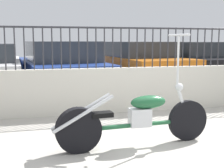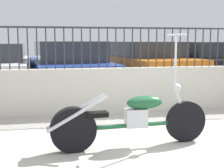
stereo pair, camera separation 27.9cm
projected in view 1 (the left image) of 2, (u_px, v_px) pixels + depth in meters
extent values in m
plane|color=#ADA89E|center=(188.00, 154.00, 3.84)|extent=(40.00, 40.00, 0.00)
cube|color=beige|center=(129.00, 89.00, 6.14)|extent=(9.29, 0.18, 0.87)
cylinder|color=#2D2D33|center=(5.00, 48.00, 5.47)|extent=(0.02, 0.02, 0.78)
cylinder|color=#2D2D33|center=(15.00, 48.00, 5.51)|extent=(0.02, 0.02, 0.78)
cylinder|color=#2D2D33|center=(24.00, 48.00, 5.55)|extent=(0.02, 0.02, 0.78)
cylinder|color=#2D2D33|center=(34.00, 48.00, 5.59)|extent=(0.02, 0.02, 0.78)
cylinder|color=#2D2D33|center=(43.00, 48.00, 5.63)|extent=(0.02, 0.02, 0.78)
cylinder|color=#2D2D33|center=(52.00, 48.00, 5.67)|extent=(0.02, 0.02, 0.78)
cylinder|color=#2D2D33|center=(61.00, 48.00, 5.71)|extent=(0.02, 0.02, 0.78)
cylinder|color=#2D2D33|center=(70.00, 48.00, 5.75)|extent=(0.02, 0.02, 0.78)
cylinder|color=#2D2D33|center=(79.00, 48.00, 5.79)|extent=(0.02, 0.02, 0.78)
cylinder|color=#2D2D33|center=(87.00, 48.00, 5.83)|extent=(0.02, 0.02, 0.78)
cylinder|color=#2D2D33|center=(96.00, 48.00, 5.87)|extent=(0.02, 0.02, 0.78)
cylinder|color=#2D2D33|center=(104.00, 48.00, 5.91)|extent=(0.02, 0.02, 0.78)
cylinder|color=#2D2D33|center=(113.00, 48.00, 5.95)|extent=(0.02, 0.02, 0.78)
cylinder|color=#2D2D33|center=(121.00, 47.00, 5.99)|extent=(0.02, 0.02, 0.78)
cylinder|color=#2D2D33|center=(129.00, 47.00, 6.03)|extent=(0.02, 0.02, 0.78)
cylinder|color=#2D2D33|center=(137.00, 47.00, 6.07)|extent=(0.02, 0.02, 0.78)
cylinder|color=#2D2D33|center=(145.00, 47.00, 6.11)|extent=(0.02, 0.02, 0.78)
cylinder|color=#2D2D33|center=(153.00, 47.00, 6.15)|extent=(0.02, 0.02, 0.78)
cylinder|color=#2D2D33|center=(160.00, 47.00, 6.19)|extent=(0.02, 0.02, 0.78)
cylinder|color=#2D2D33|center=(168.00, 47.00, 6.23)|extent=(0.02, 0.02, 0.78)
cylinder|color=#2D2D33|center=(175.00, 47.00, 6.27)|extent=(0.02, 0.02, 0.78)
cylinder|color=#2D2D33|center=(183.00, 47.00, 6.31)|extent=(0.02, 0.02, 0.78)
cylinder|color=#2D2D33|center=(190.00, 47.00, 6.35)|extent=(0.02, 0.02, 0.78)
cylinder|color=#2D2D33|center=(197.00, 47.00, 6.39)|extent=(0.02, 0.02, 0.78)
cylinder|color=#2D2D33|center=(204.00, 47.00, 6.43)|extent=(0.02, 0.02, 0.78)
cylinder|color=#2D2D33|center=(211.00, 47.00, 6.47)|extent=(0.02, 0.02, 0.78)
cylinder|color=#2D2D33|center=(218.00, 47.00, 6.50)|extent=(0.02, 0.02, 0.78)
cylinder|color=#2D2D33|center=(129.00, 28.00, 5.98)|extent=(9.29, 0.04, 0.04)
cylinder|color=black|center=(188.00, 120.00, 4.36)|extent=(0.57, 0.12, 0.57)
cylinder|color=black|center=(78.00, 130.00, 3.88)|extent=(0.59, 0.17, 0.58)
cylinder|color=#1E5933|center=(136.00, 125.00, 4.12)|extent=(1.43, 0.16, 0.06)
cube|color=silver|center=(140.00, 117.00, 4.12)|extent=(0.28, 0.18, 0.24)
ellipsoid|color=#1E5933|center=(148.00, 102.00, 4.13)|extent=(0.51, 0.24, 0.18)
cube|color=black|center=(101.00, 114.00, 3.94)|extent=(0.29, 0.18, 0.06)
cylinder|color=silver|center=(183.00, 103.00, 4.30)|extent=(0.22, 0.06, 0.51)
sphere|color=silver|center=(179.00, 87.00, 4.25)|extent=(0.11, 0.11, 0.11)
cylinder|color=silver|center=(178.00, 61.00, 4.19)|extent=(0.03, 0.03, 0.68)
cylinder|color=silver|center=(179.00, 35.00, 4.14)|extent=(0.07, 0.52, 0.03)
cylinder|color=silver|center=(83.00, 114.00, 3.79)|extent=(0.78, 0.10, 0.44)
cylinder|color=silver|center=(81.00, 112.00, 3.93)|extent=(0.78, 0.10, 0.44)
cylinder|color=black|center=(18.00, 75.00, 9.62)|extent=(0.14, 0.64, 0.64)
cylinder|color=black|center=(19.00, 88.00, 7.09)|extent=(0.14, 0.64, 0.64)
cylinder|color=black|center=(24.00, 76.00, 9.48)|extent=(0.18, 0.65, 0.64)
cylinder|color=black|center=(79.00, 74.00, 10.08)|extent=(0.18, 0.65, 0.64)
cylinder|color=black|center=(34.00, 89.00, 6.97)|extent=(0.18, 0.65, 0.64)
cylinder|color=black|center=(107.00, 85.00, 7.57)|extent=(0.18, 0.65, 0.64)
cube|color=navy|center=(60.00, 72.00, 8.49)|extent=(2.30, 4.52, 0.61)
cube|color=#2D3338|center=(61.00, 51.00, 8.21)|extent=(1.87, 2.26, 0.52)
cylinder|color=black|center=(94.00, 73.00, 10.44)|extent=(0.18, 0.65, 0.64)
cylinder|color=black|center=(138.00, 71.00, 11.00)|extent=(0.18, 0.65, 0.64)
cylinder|color=black|center=(128.00, 84.00, 7.80)|extent=(0.18, 0.65, 0.64)
cylinder|color=black|center=(183.00, 81.00, 8.36)|extent=(0.18, 0.65, 0.64)
cube|color=orange|center=(134.00, 68.00, 9.36)|extent=(2.22, 4.76, 0.69)
cube|color=#2D3338|center=(137.00, 49.00, 9.07)|extent=(1.78, 2.36, 0.43)
cylinder|color=black|center=(152.00, 72.00, 10.81)|extent=(0.14, 0.64, 0.64)
cylinder|color=black|center=(193.00, 70.00, 11.27)|extent=(0.14, 0.64, 0.64)
cylinder|color=black|center=(191.00, 81.00, 8.36)|extent=(0.14, 0.64, 0.64)
cube|color=black|center=(192.00, 67.00, 9.78)|extent=(1.90, 4.23, 0.68)
cube|color=#2D3338|center=(197.00, 49.00, 9.50)|extent=(1.64, 2.06, 0.43)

